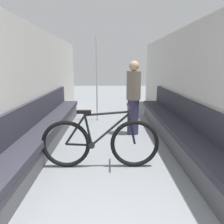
{
  "coord_description": "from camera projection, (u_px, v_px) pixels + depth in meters",
  "views": [
    {
      "loc": [
        -0.05,
        -0.46,
        1.49
      ],
      "look_at": [
        0.0,
        3.18,
        0.69
      ],
      "focal_mm": 35.0,
      "sensor_mm": 36.0,
      "label": 1
    }
  ],
  "objects": [
    {
      "name": "passenger_standing",
      "position": [
        133.0,
        97.0,
        4.62
      ],
      "size": [
        0.3,
        0.3,
        1.56
      ],
      "rotation": [
        0.0,
        0.0,
        1.47
      ],
      "color": "#332D4C",
      "rests_on": "ground"
    },
    {
      "name": "bench_seat_row_left",
      "position": [
        44.0,
        132.0,
        3.97
      ],
      "size": [
        0.46,
        5.18,
        0.86
      ],
      "color": "#4C4C51",
      "rests_on": "ground"
    },
    {
      "name": "bicycle",
      "position": [
        100.0,
        143.0,
        3.17
      ],
      "size": [
        1.71,
        0.46,
        0.92
      ],
      "rotation": [
        0.0,
        0.0,
        -0.16
      ],
      "color": "black",
      "rests_on": "ground"
    },
    {
      "name": "bench_seat_row_right",
      "position": [
        179.0,
        131.0,
        4.01
      ],
      "size": [
        0.46,
        5.18,
        0.86
      ],
      "color": "#4C4C51",
      "rests_on": "ground"
    },
    {
      "name": "grab_pole_near",
      "position": [
        97.0,
        81.0,
        5.73
      ],
      "size": [
        0.08,
        0.08,
        2.2
      ],
      "color": "gray",
      "rests_on": "ground"
    },
    {
      "name": "wall_left",
      "position": [
        26.0,
        87.0,
        3.78
      ],
      "size": [
        0.1,
        9.89,
        2.22
      ],
      "primitive_type": "cube",
      "color": "beige",
      "rests_on": "ground"
    },
    {
      "name": "wall_right",
      "position": [
        197.0,
        86.0,
        3.83
      ],
      "size": [
        0.1,
        9.89,
        2.22
      ],
      "primitive_type": "cube",
      "color": "beige",
      "rests_on": "ground"
    }
  ]
}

